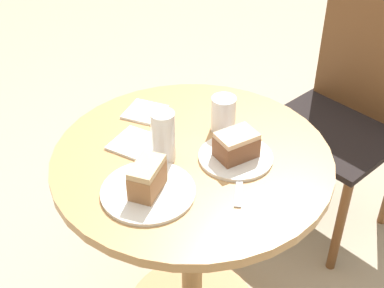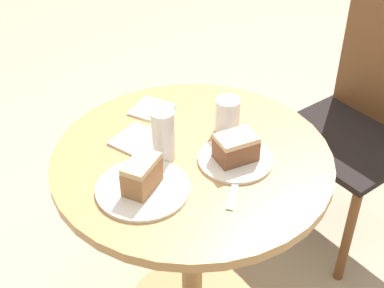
# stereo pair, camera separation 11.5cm
# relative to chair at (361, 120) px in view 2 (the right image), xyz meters

# --- Properties ---
(table) EXTENTS (0.81, 0.81, 0.73)m
(table) POSITION_rel_chair_xyz_m (-0.10, -0.81, 0.02)
(table) COLOR tan
(table) RESTS_ON ground_plane
(chair) EXTENTS (0.53, 0.48, 0.98)m
(chair) POSITION_rel_chair_xyz_m (0.00, 0.00, 0.00)
(chair) COLOR brown
(chair) RESTS_ON ground_plane
(plate_near) EXTENTS (0.21, 0.21, 0.01)m
(plate_near) POSITION_rel_chair_xyz_m (0.00, -0.75, 0.22)
(plate_near) COLOR silver
(plate_near) RESTS_ON table
(plate_far) EXTENTS (0.25, 0.25, 0.01)m
(plate_far) POSITION_rel_chair_xyz_m (-0.09, -1.01, 0.22)
(plate_far) COLOR silver
(plate_far) RESTS_ON table
(cake_slice_near) EXTENTS (0.11, 0.13, 0.08)m
(cake_slice_near) POSITION_rel_chair_xyz_m (0.00, -0.75, 0.26)
(cake_slice_near) COLOR brown
(cake_slice_near) RESTS_ON plate_near
(cake_slice_far) EXTENTS (0.10, 0.13, 0.09)m
(cake_slice_far) POSITION_rel_chair_xyz_m (-0.09, -1.01, 0.27)
(cake_slice_far) COLOR #9E6B42
(cake_slice_far) RESTS_ON plate_far
(glass_lemonade) EXTENTS (0.07, 0.07, 0.11)m
(glass_lemonade) POSITION_rel_chair_xyz_m (-0.12, -0.65, 0.27)
(glass_lemonade) COLOR silver
(glass_lemonade) RESTS_ON table
(glass_water) EXTENTS (0.07, 0.07, 0.15)m
(glass_water) POSITION_rel_chair_xyz_m (-0.16, -0.88, 0.29)
(glass_water) COLOR silver
(glass_water) RESTS_ON table
(napkin_stack) EXTENTS (0.15, 0.15, 0.01)m
(napkin_stack) POSITION_rel_chair_xyz_m (-0.26, -0.88, 0.22)
(napkin_stack) COLOR white
(napkin_stack) RESTS_ON table
(fork) EXTENTS (0.10, 0.14, 0.00)m
(fork) POSITION_rel_chair_xyz_m (0.08, -0.84, 0.22)
(fork) COLOR silver
(fork) RESTS_ON table
(napkin_side) EXTENTS (0.15, 0.15, 0.01)m
(napkin_side) POSITION_rel_chair_xyz_m (-0.36, -0.74, 0.22)
(napkin_side) COLOR white
(napkin_side) RESTS_ON table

